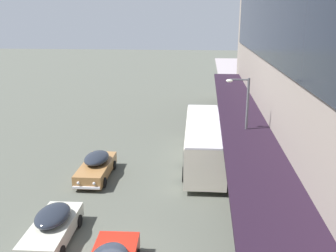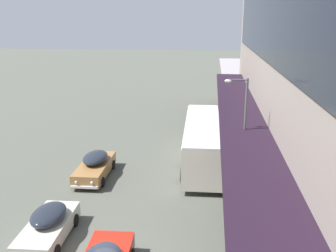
% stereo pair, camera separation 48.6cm
% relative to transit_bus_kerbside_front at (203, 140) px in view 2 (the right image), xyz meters
% --- Properties ---
extents(transit_bus_kerbside_front, '(3.08, 11.55, 3.09)m').
position_rel_transit_bus_kerbside_front_xyz_m(transit_bus_kerbside_front, '(0.00, 0.00, 0.00)').
color(transit_bus_kerbside_front, beige).
rests_on(transit_bus_kerbside_front, ground).
extents(sedan_lead_near, '(2.02, 5.01, 1.62)m').
position_rel_transit_bus_kerbside_front_xyz_m(sedan_lead_near, '(-7.08, -3.42, -0.99)').
color(sedan_lead_near, '#9B6B3B').
rests_on(sedan_lead_near, ground).
extents(sedan_second_mid, '(2.07, 4.66, 1.57)m').
position_rel_transit_bus_kerbside_front_xyz_m(sedan_second_mid, '(-7.01, -10.99, -1.01)').
color(sedan_second_mid, beige).
rests_on(sedan_second_mid, ground).
extents(pedestrian_at_kerb, '(0.41, 0.54, 1.86)m').
position_rel_transit_bus_kerbside_front_xyz_m(pedestrian_at_kerb, '(3.16, -11.28, -0.60)').
color(pedestrian_at_kerb, black).
rests_on(pedestrian_at_kerb, sidewalk_kerb).
extents(street_lamp, '(1.50, 0.28, 6.53)m').
position_rel_transit_bus_kerbside_front_xyz_m(street_lamp, '(2.55, -2.40, 2.20)').
color(street_lamp, '#4C4C51').
rests_on(street_lamp, sidewalk_kerb).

